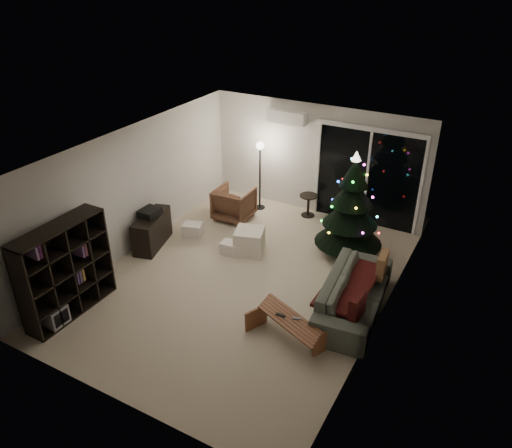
{
  "coord_description": "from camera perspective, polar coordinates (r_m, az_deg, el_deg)",
  "views": [
    {
      "loc": [
        3.86,
        -6.52,
        5.28
      ],
      "look_at": [
        0.1,
        0.3,
        1.05
      ],
      "focal_mm": 35.0,
      "sensor_mm": 36.0,
      "label": 1
    }
  ],
  "objects": [
    {
      "name": "cushion_b",
      "position": [
        7.77,
        11.5,
        -9.24
      ],
      "size": [
        0.16,
        0.44,
        0.43
      ],
      "primitive_type": "cube",
      "rotation": [
        0.0,
        0.0,
        -0.07
      ],
      "color": "#4A1714",
      "rests_on": "sofa"
    },
    {
      "name": "remote_a",
      "position": [
        7.79,
        2.82,
        -10.36
      ],
      "size": [
        0.15,
        0.05,
        0.02
      ],
      "primitive_type": "cube",
      "color": "black",
      "rests_on": "coffee_table"
    },
    {
      "name": "cardboard_box_b",
      "position": [
        9.95,
        -2.94,
        -2.74
      ],
      "size": [
        0.38,
        0.3,
        0.25
      ],
      "primitive_type": "cube",
      "rotation": [
        0.0,
        0.0,
        0.07
      ],
      "color": "white",
      "rests_on": "floor"
    },
    {
      "name": "media_cabinet",
      "position": [
        10.33,
        -11.81,
        -0.73
      ],
      "size": [
        0.68,
        1.16,
        0.68
      ],
      "primitive_type": "cube",
      "rotation": [
        0.0,
        0.0,
        0.27
      ],
      "color": "black",
      "rests_on": "floor"
    },
    {
      "name": "coffee_table",
      "position": [
        7.87,
        3.79,
        -11.83
      ],
      "size": [
        1.29,
        0.87,
        0.39
      ],
      "primitive_type": null,
      "rotation": [
        0.0,
        0.0,
        -0.4
      ],
      "color": "brown",
      "rests_on": "floor"
    },
    {
      "name": "side_table",
      "position": [
        11.38,
        5.99,
        2.13
      ],
      "size": [
        0.42,
        0.42,
        0.51
      ],
      "primitive_type": "cylinder",
      "rotation": [
        0.0,
        0.0,
        0.02
      ],
      "color": "black",
      "rests_on": "floor"
    },
    {
      "name": "cardboard_box_a",
      "position": [
        10.63,
        -7.25,
        -0.67
      ],
      "size": [
        0.47,
        0.41,
        0.28
      ],
      "primitive_type": "cube",
      "rotation": [
        0.0,
        0.0,
        0.33
      ],
      "color": "white",
      "rests_on": "floor"
    },
    {
      "name": "floor_lamp",
      "position": [
        11.47,
        0.45,
        5.37
      ],
      "size": [
        0.25,
        0.25,
        1.56
      ],
      "primitive_type": "cylinder",
      "color": "black",
      "rests_on": "floor"
    },
    {
      "name": "sofa",
      "position": [
        8.49,
        11.14,
        -7.81
      ],
      "size": [
        1.11,
        2.34,
        0.66
      ],
      "primitive_type": "imported",
      "rotation": [
        0.0,
        0.0,
        1.67
      ],
      "color": "#474D44",
      "rests_on": "floor"
    },
    {
      "name": "ottoman",
      "position": [
        9.93,
        -0.75,
        -1.96
      ],
      "size": [
        0.69,
        0.69,
        0.49
      ],
      "primitive_type": "cube",
      "rotation": [
        0.0,
        0.0,
        0.31
      ],
      "color": "white",
      "rests_on": "floor"
    },
    {
      "name": "christmas_tree",
      "position": [
        9.69,
        10.86,
        2.2
      ],
      "size": [
        1.48,
        1.48,
        2.14
      ],
      "primitive_type": "cone",
      "rotation": [
        0.0,
        0.0,
        -0.12
      ],
      "color": "black",
      "rests_on": "floor"
    },
    {
      "name": "stereo",
      "position": [
        10.14,
        -12.04,
        1.3
      ],
      "size": [
        0.34,
        0.41,
        0.15
      ],
      "primitive_type": "cube",
      "color": "black",
      "rests_on": "media_cabinet"
    },
    {
      "name": "remote_b",
      "position": [
        7.75,
        4.67,
        -10.69
      ],
      "size": [
        0.15,
        0.09,
        0.02
      ],
      "primitive_type": "cube",
      "rotation": [
        0.0,
        0.0,
        0.35
      ],
      "color": "slate",
      "rests_on": "coffee_table"
    },
    {
      "name": "room",
      "position": [
        9.7,
        5.25,
        2.28
      ],
      "size": [
        6.5,
        7.51,
        2.6
      ],
      "color": "beige",
      "rests_on": "ground"
    },
    {
      "name": "armchair",
      "position": [
        11.16,
        -2.53,
        2.34
      ],
      "size": [
        0.82,
        0.84,
        0.73
      ],
      "primitive_type": "imported",
      "rotation": [
        0.0,
        0.0,
        3.19
      ],
      "color": "#4B2F23",
      "rests_on": "floor"
    },
    {
      "name": "bookshelf",
      "position": [
        8.74,
        -21.85,
        -4.57
      ],
      "size": [
        0.72,
        1.66,
        1.61
      ],
      "primitive_type": null,
      "rotation": [
        0.0,
        0.0,
        -0.2
      ],
      "color": "black",
      "rests_on": "floor"
    },
    {
      "name": "cushion_a",
      "position": [
        8.81,
        14.21,
        -4.59
      ],
      "size": [
        0.17,
        0.44,
        0.43
      ],
      "primitive_type": "cube",
      "rotation": [
        0.0,
        0.0,
        0.09
      ],
      "color": "#9B7249",
      "rests_on": "sofa"
    },
    {
      "name": "sofa_throw",
      "position": [
        8.42,
        10.59,
        -6.82
      ],
      "size": [
        0.71,
        1.63,
        0.05
      ],
      "primitive_type": "cube",
      "color": "#4A1714",
      "rests_on": "sofa"
    }
  ]
}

